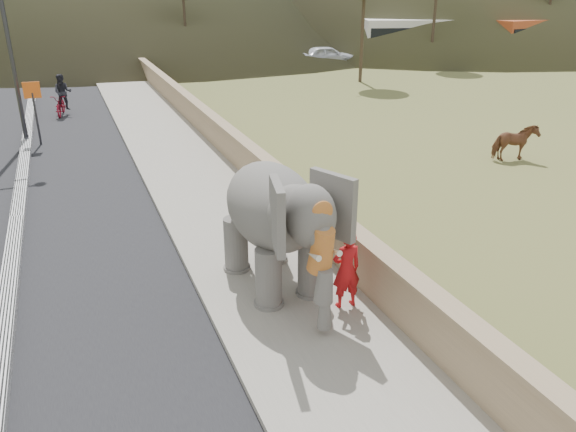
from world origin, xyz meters
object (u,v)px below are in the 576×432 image
Objects in this scene: cow at (515,143)px; motorcyclist at (62,100)px; lamppost at (12,10)px; elephant_and_man at (273,223)px.

cow is 0.77× the size of motorcyclist.
elephant_and_man is at bearing -71.28° from lamppost.
cow is 19.76m from motorcyclist.
motorcyclist is at bearing 55.62° from cow.
cow is 0.40× the size of elephant_and_man.
lamppost is 15.07m from elephant_and_man.
lamppost is at bearing -103.37° from motorcyclist.
elephant_and_man is 1.90× the size of motorcyclist.
cow is at bearing 25.66° from elephant_and_man.
elephant_and_man reaches higher than cow.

